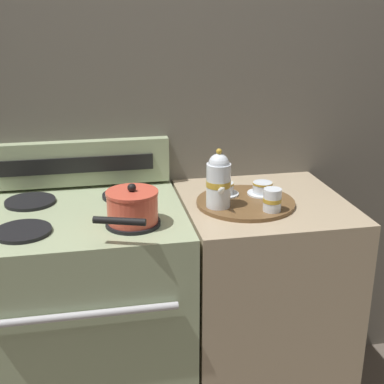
{
  "coord_description": "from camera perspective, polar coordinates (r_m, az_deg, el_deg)",
  "views": [
    {
      "loc": [
        -0.25,
        -1.75,
        1.62
      ],
      "look_at": [
        0.08,
        -0.08,
        1.01
      ],
      "focal_mm": 50.0,
      "sensor_mm": 36.0,
      "label": 1
    }
  ],
  "objects": [
    {
      "name": "stove",
      "position": [
        2.09,
        -11.03,
        -14.16
      ],
      "size": [
        0.72,
        0.63,
        0.95
      ],
      "color": "#9EAD84",
      "rests_on": "ground"
    },
    {
      "name": "teacup_left",
      "position": [
        1.97,
        3.41,
        0.36
      ],
      "size": [
        0.11,
        0.11,
        0.05
      ],
      "color": "silver",
      "rests_on": "serving_tray"
    },
    {
      "name": "saucepan",
      "position": [
        1.73,
        -6.4,
        -1.55
      ],
      "size": [
        0.21,
        0.27,
        0.13
      ],
      "color": "#D14C38",
      "rests_on": "stove"
    },
    {
      "name": "side_counter",
      "position": [
        2.18,
        7.18,
        -12.46
      ],
      "size": [
        0.59,
        0.6,
        0.93
      ],
      "color": "tan",
      "rests_on": "ground"
    },
    {
      "name": "wall_back",
      "position": [
        2.15,
        -4.18,
        5.6
      ],
      "size": [
        6.0,
        0.05,
        2.2
      ],
      "color": "#666056",
      "rests_on": "ground"
    },
    {
      "name": "serving_tray",
      "position": [
        1.92,
        5.72,
        -1.12
      ],
      "size": [
        0.35,
        0.35,
        0.01
      ],
      "color": "brown",
      "rests_on": "side_counter"
    },
    {
      "name": "teacup_right",
      "position": [
        1.99,
        7.53,
        0.39
      ],
      "size": [
        0.11,
        0.11,
        0.05
      ],
      "color": "silver",
      "rests_on": "serving_tray"
    },
    {
      "name": "control_panel",
      "position": [
        2.11,
        -12.11,
        3.01
      ],
      "size": [
        0.71,
        0.05,
        0.17
      ],
      "color": "#9EAD84",
      "rests_on": "stove"
    },
    {
      "name": "teapot",
      "position": [
        1.83,
        2.86,
        1.24
      ],
      "size": [
        0.09,
        0.14,
        0.21
      ],
      "color": "silver",
      "rests_on": "serving_tray"
    },
    {
      "name": "creamer_jug",
      "position": [
        1.83,
        8.56,
        -0.83
      ],
      "size": [
        0.06,
        0.06,
        0.08
      ],
      "color": "silver",
      "rests_on": "serving_tray"
    }
  ]
}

